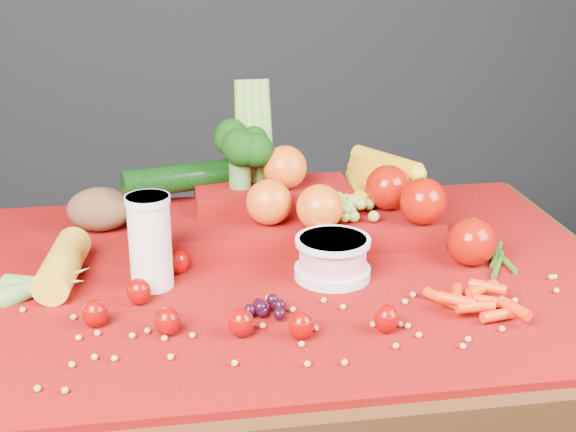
{
  "coord_description": "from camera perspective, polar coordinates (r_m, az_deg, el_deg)",
  "views": [
    {
      "loc": [
        -0.19,
        -1.17,
        1.31
      ],
      "look_at": [
        0.0,
        0.02,
        0.85
      ],
      "focal_mm": 50.0,
      "sensor_mm": 36.0,
      "label": 1
    }
  ],
  "objects": [
    {
      "name": "table",
      "position": [
        1.35,
        0.13,
        -8.02
      ],
      "size": [
        1.1,
        0.8,
        0.75
      ],
      "color": "#311F0B",
      "rests_on": "ground"
    },
    {
      "name": "red_cloth",
      "position": [
        1.31,
        0.14,
        -4.16
      ],
      "size": [
        1.05,
        0.75,
        0.01
      ],
      "primitive_type": "cube",
      "color": "#7C0A04",
      "rests_on": "table"
    },
    {
      "name": "milk_glass",
      "position": [
        1.24,
        -9.79,
        -1.59
      ],
      "size": [
        0.07,
        0.07,
        0.15
      ],
      "rotation": [
        0.0,
        0.0,
        -0.07
      ],
      "color": "silver",
      "rests_on": "red_cloth"
    },
    {
      "name": "yogurt_bowl",
      "position": [
        1.27,
        3.19,
        -2.88
      ],
      "size": [
        0.12,
        0.12,
        0.07
      ],
      "rotation": [
        0.0,
        0.0,
        0.27
      ],
      "color": "silver",
      "rests_on": "red_cloth"
    },
    {
      "name": "strawberry_scatter",
      "position": [
        1.15,
        -5.34,
        -6.29
      ],
      "size": [
        0.44,
        0.28,
        0.04
      ],
      "color": "#9B0404",
      "rests_on": "red_cloth"
    },
    {
      "name": "dark_grape_cluster",
      "position": [
        1.16,
        -1.57,
        -6.59
      ],
      "size": [
        0.06,
        0.05,
        0.03
      ],
      "primitive_type": null,
      "color": "black",
      "rests_on": "red_cloth"
    },
    {
      "name": "soybean_scatter",
      "position": [
        1.13,
        1.78,
        -7.93
      ],
      "size": [
        0.84,
        0.24,
        0.01
      ],
      "primitive_type": null,
      "color": "tan",
      "rests_on": "red_cloth"
    },
    {
      "name": "corn_ear",
      "position": [
        1.28,
        -16.5,
        -4.23
      ],
      "size": [
        0.2,
        0.24,
        0.06
      ],
      "rotation": [
        0.0,
        0.0,
        1.46
      ],
      "color": "gold",
      "rests_on": "red_cloth"
    },
    {
      "name": "potato",
      "position": [
        1.5,
        -13.23,
        0.47
      ],
      "size": [
        0.12,
        0.09,
        0.08
      ],
      "primitive_type": "ellipsoid",
      "color": "#533423",
      "rests_on": "red_cloth"
    },
    {
      "name": "baby_carrot_pile",
      "position": [
        1.21,
        12.77,
        -5.78
      ],
      "size": [
        0.17,
        0.17,
        0.03
      ],
      "primitive_type": null,
      "color": "red",
      "rests_on": "red_cloth"
    },
    {
      "name": "green_bean_pile",
      "position": [
        1.39,
        14.82,
        -2.8
      ],
      "size": [
        0.14,
        0.12,
        0.01
      ],
      "primitive_type": null,
      "color": "#295A14",
      "rests_on": "red_cloth"
    },
    {
      "name": "produce_mound",
      "position": [
        1.43,
        0.99,
        0.98
      ],
      "size": [
        0.61,
        0.37,
        0.27
      ],
      "color": "#7C0A04",
      "rests_on": "red_cloth"
    }
  ]
}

